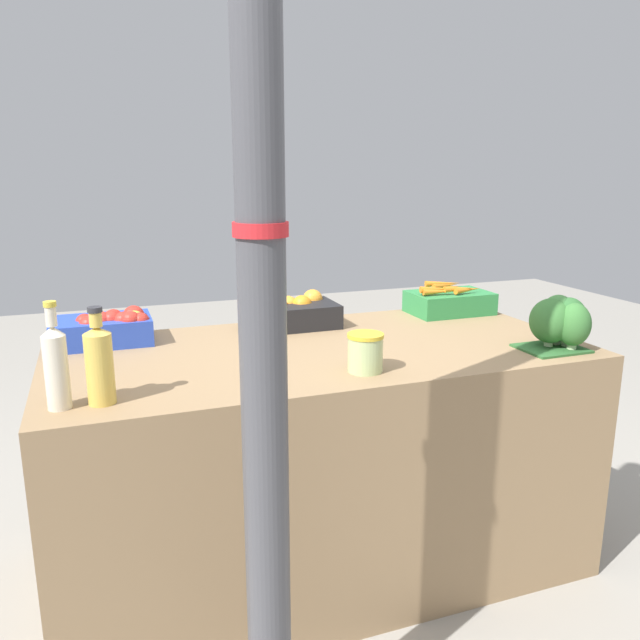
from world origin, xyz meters
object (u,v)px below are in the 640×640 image
Objects in this scene: apple_crate at (107,327)px; broccoli_pile at (560,322)px; support_pole at (261,257)px; orange_crate at (292,312)px; juice_bottle_golden at (99,363)px; carrot_crate at (449,301)px; pickle_jar at (365,352)px; juice_bottle_cloudy at (56,365)px.

broccoli_pile reaches higher than apple_crate.
support_pole is 7.41× the size of orange_crate.
juice_bottle_golden reaches higher than apple_crate.
carrot_crate is at bearing 43.83° from support_pole.
apple_crate is 0.97m from pickle_jar.
broccoli_pile reaches higher than pickle_jar.
juice_bottle_cloudy reaches higher than carrot_crate.
juice_bottle_golden is at bearing -138.98° from orange_crate.
juice_bottle_cloudy is (-0.85, -0.64, 0.06)m from orange_crate.
pickle_jar is (0.75, -0.62, 0.00)m from apple_crate.
support_pole reaches higher than juice_bottle_golden.
broccoli_pile is at bearing 0.70° from juice_bottle_cloudy.
pickle_jar is at bearing 0.67° from juice_bottle_golden.
juice_bottle_cloudy is at bearing -142.76° from orange_crate.
juice_bottle_golden is 2.18× the size of pickle_jar.
carrot_crate is at bearing 0.33° from apple_crate.
support_pole reaches higher than pickle_jar.
juice_bottle_golden is at bearing -0.00° from juice_bottle_cloudy.
broccoli_pile is (0.80, -0.62, 0.04)m from orange_crate.
carrot_crate is at bearing 23.38° from juice_bottle_golden.
juice_bottle_cloudy is at bearing -158.05° from carrot_crate.
support_pole is at bearing -45.74° from juice_bottle_cloudy.
apple_crate is at bearing -179.67° from carrot_crate.
broccoli_pile is 1.54m from juice_bottle_golden.
pickle_jar is at bearing -179.17° from broccoli_pile.
broccoli_pile is 1.93× the size of pickle_jar.
pickle_jar is at bearing -86.23° from orange_crate.
juice_bottle_golden is (-0.03, -0.63, 0.05)m from apple_crate.
pickle_jar is (0.89, 0.01, -0.06)m from juice_bottle_cloudy.
carrot_crate is 1.20× the size of juice_bottle_cloudy.
broccoli_pile reaches higher than orange_crate.
apple_crate is 0.64m from juice_bottle_cloudy.
support_pole is 8.91× the size of juice_bottle_cloudy.
broccoli_pile is at bearing -38.11° from orange_crate.
apple_crate is 1.30× the size of juice_bottle_golden.
broccoli_pile is 0.75m from pickle_jar.
orange_crate is at bearing 41.02° from juice_bottle_golden.
apple_crate is 1.62m from broccoli_pile.
juice_bottle_cloudy reaches higher than broccoli_pile.
apple_crate is at bearing 77.35° from juice_bottle_cloudy.
support_pole is at bearing -74.41° from apple_crate.
juice_bottle_cloudy is 0.11m from juice_bottle_golden.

